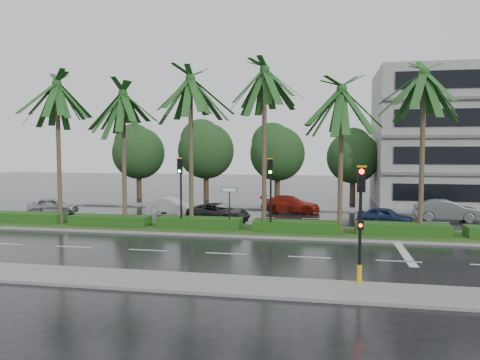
% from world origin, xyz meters
% --- Properties ---
extents(ground, '(120.00, 120.00, 0.00)m').
position_xyz_m(ground, '(0.00, 0.00, 0.00)').
color(ground, black).
rests_on(ground, ground).
extents(near_sidewalk, '(40.00, 2.40, 0.12)m').
position_xyz_m(near_sidewalk, '(0.00, -10.20, 0.06)').
color(near_sidewalk, slate).
rests_on(near_sidewalk, ground).
extents(far_sidewalk, '(40.00, 2.00, 0.12)m').
position_xyz_m(far_sidewalk, '(0.00, 12.00, 0.06)').
color(far_sidewalk, slate).
rests_on(far_sidewalk, ground).
extents(median, '(36.00, 4.00, 0.15)m').
position_xyz_m(median, '(0.00, 1.00, 0.08)').
color(median, gray).
rests_on(median, ground).
extents(hedge, '(35.20, 1.40, 0.60)m').
position_xyz_m(hedge, '(0.00, 1.00, 0.45)').
color(hedge, '#134012').
rests_on(hedge, median).
extents(lane_markings, '(34.00, 13.06, 0.01)m').
position_xyz_m(lane_markings, '(3.04, -0.43, 0.01)').
color(lane_markings, silver).
rests_on(lane_markings, ground).
extents(palm_row, '(26.30, 4.20, 10.43)m').
position_xyz_m(palm_row, '(-1.25, 1.02, 8.44)').
color(palm_row, '#423826').
rests_on(palm_row, median).
extents(signal_near, '(0.34, 0.45, 4.36)m').
position_xyz_m(signal_near, '(6.00, -9.39, 2.50)').
color(signal_near, black).
rests_on(signal_near, near_sidewalk).
extents(signal_median_left, '(0.34, 0.42, 4.36)m').
position_xyz_m(signal_median_left, '(-4.00, 0.30, 3.00)').
color(signal_median_left, black).
rests_on(signal_median_left, median).
extents(signal_median_right, '(0.34, 0.42, 4.36)m').
position_xyz_m(signal_median_right, '(1.50, 0.30, 3.00)').
color(signal_median_right, black).
rests_on(signal_median_right, median).
extents(street_sign, '(0.95, 0.09, 2.60)m').
position_xyz_m(street_sign, '(-1.00, 0.48, 2.12)').
color(street_sign, black).
rests_on(street_sign, median).
extents(bg_trees, '(33.11, 5.48, 7.91)m').
position_xyz_m(bg_trees, '(-0.87, 17.59, 4.81)').
color(bg_trees, '#372B19').
rests_on(bg_trees, ground).
extents(building, '(16.00, 10.00, 12.00)m').
position_xyz_m(building, '(17.00, 18.00, 6.00)').
color(building, gray).
rests_on(building, ground).
extents(car_silver, '(2.28, 3.94, 1.26)m').
position_xyz_m(car_silver, '(-16.00, 5.70, 0.63)').
color(car_silver, '#9B9DA2').
rests_on(car_silver, ground).
extents(car_white, '(2.27, 4.06, 1.27)m').
position_xyz_m(car_white, '(-7.10, 7.59, 0.63)').
color(car_white, '#B2B2B2').
rests_on(car_white, ground).
extents(car_darkgrey, '(3.64, 5.01, 1.27)m').
position_xyz_m(car_darkgrey, '(-2.60, 4.43, 0.63)').
color(car_darkgrey, black).
rests_on(car_darkgrey, ground).
extents(car_red, '(2.12, 4.71, 1.34)m').
position_xyz_m(car_red, '(1.90, 9.78, 0.67)').
color(car_red, maroon).
rests_on(car_red, ground).
extents(car_blue, '(2.47, 3.84, 1.22)m').
position_xyz_m(car_blue, '(8.50, 4.92, 0.61)').
color(car_blue, navy).
rests_on(car_blue, ground).
extents(car_grey, '(1.71, 4.47, 1.45)m').
position_xyz_m(car_grey, '(13.00, 7.86, 0.73)').
color(car_grey, slate).
rests_on(car_grey, ground).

